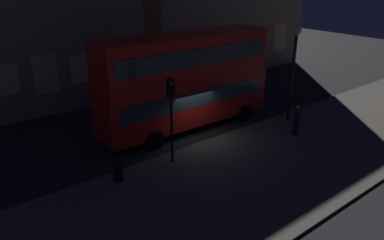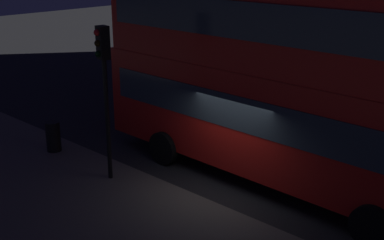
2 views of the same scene
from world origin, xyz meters
The scene contains 8 objects.
ground_plane centered at (0.00, 0.00, 0.00)m, with size 80.00×80.00×0.00m, color #232326.
sidewalk_slab centered at (0.00, -4.74, 0.06)m, with size 44.00×7.97×0.12m, color #5B564F.
double_decker_bus centered at (0.36, 1.46, 3.09)m, with size 10.75×2.99×5.57m.
traffic_light_near_kerb centered at (-2.79, -1.64, 3.12)m, with size 0.36×0.39×4.18m.
traffic_light_far_side centered at (9.33, 4.28, 2.71)m, with size 0.34×0.37×3.76m.
street_lamp centered at (5.91, -1.66, 4.47)m, with size 0.54×0.54×5.77m.
pedestrian centered at (4.60, -3.24, 1.01)m, with size 0.38×0.38×1.74m.
litter_bin centered at (-5.66, -1.56, 0.59)m, with size 0.45×0.45×0.95m, color black.
Camera 1 is at (-11.57, -14.53, 8.77)m, focal length 33.91 mm.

